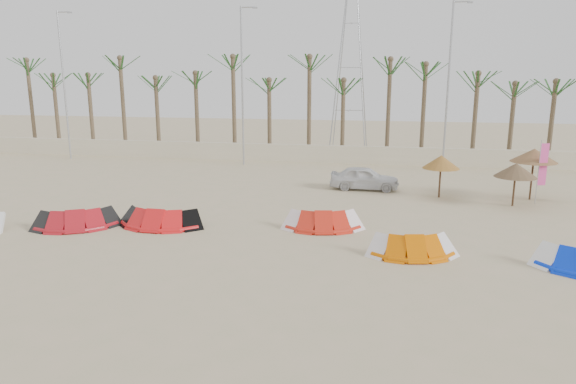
% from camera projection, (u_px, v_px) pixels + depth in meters
% --- Properties ---
extents(ground, '(120.00, 120.00, 0.00)m').
position_uv_depth(ground, '(254.00, 268.00, 17.21)').
color(ground, tan).
rests_on(ground, ground).
extents(boundary_wall, '(60.00, 0.30, 1.30)m').
position_uv_depth(boundary_wall, '(329.00, 154.00, 38.14)').
color(boundary_wall, beige).
rests_on(boundary_wall, ground).
extents(palm_line, '(52.00, 4.00, 7.70)m').
position_uv_depth(palm_line, '(341.00, 74.00, 38.17)').
color(palm_line, brown).
rests_on(palm_line, ground).
extents(lamp_a, '(1.25, 0.14, 11.00)m').
position_uv_depth(lamp_a, '(64.00, 83.00, 38.79)').
color(lamp_a, '#A5A8AD').
rests_on(lamp_a, ground).
extents(lamp_b, '(1.25, 0.14, 11.00)m').
position_uv_depth(lamp_b, '(243.00, 84.00, 36.20)').
color(lamp_b, '#A5A8AD').
rests_on(lamp_b, ground).
extents(lamp_c, '(1.25, 0.14, 11.00)m').
position_uv_depth(lamp_c, '(449.00, 85.00, 33.61)').
color(lamp_c, '#A5A8AD').
rests_on(lamp_c, ground).
extents(pylon, '(3.00, 3.00, 14.00)m').
position_uv_depth(pylon, '(348.00, 152.00, 43.84)').
color(pylon, '#A5A8AD').
rests_on(pylon, ground).
extents(kite_red_left, '(3.91, 2.81, 0.90)m').
position_uv_depth(kite_red_left, '(81.00, 217.00, 21.99)').
color(kite_red_left, '#A8131C').
rests_on(kite_red_left, ground).
extents(kite_red_mid, '(3.68, 1.60, 0.90)m').
position_uv_depth(kite_red_mid, '(163.00, 215.00, 22.16)').
color(kite_red_mid, red).
rests_on(kite_red_mid, ground).
extents(kite_red_right, '(3.48, 2.01, 0.90)m').
position_uv_depth(kite_red_right, '(324.00, 218.00, 21.81)').
color(kite_red_right, red).
rests_on(kite_red_right, ground).
extents(kite_orange, '(3.35, 2.02, 0.90)m').
position_uv_depth(kite_orange, '(412.00, 243.00, 18.56)').
color(kite_orange, '#D66000').
rests_on(kite_orange, ground).
extents(parasol_left, '(1.94, 1.94, 2.26)m').
position_uv_depth(parasol_left, '(441.00, 162.00, 26.90)').
color(parasol_left, '#4C331E').
rests_on(parasol_left, ground).
extents(parasol_mid, '(2.04, 2.04, 2.16)m').
position_uv_depth(parasol_mid, '(516.00, 170.00, 25.10)').
color(parasol_mid, '#4C331E').
rests_on(parasol_mid, ground).
extents(parasol_right, '(2.33, 2.33, 2.68)m').
position_uv_depth(parasol_right, '(534.00, 155.00, 26.34)').
color(parasol_right, '#4C331E').
rests_on(parasol_right, ground).
extents(flag_pink, '(0.45, 0.12, 3.25)m').
position_uv_depth(flag_pink, '(543.00, 166.00, 25.47)').
color(flag_pink, '#A5A8AD').
rests_on(flag_pink, ground).
extents(car, '(3.87, 1.57, 1.32)m').
position_uv_depth(car, '(364.00, 178.00, 29.12)').
color(car, silver).
rests_on(car, ground).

